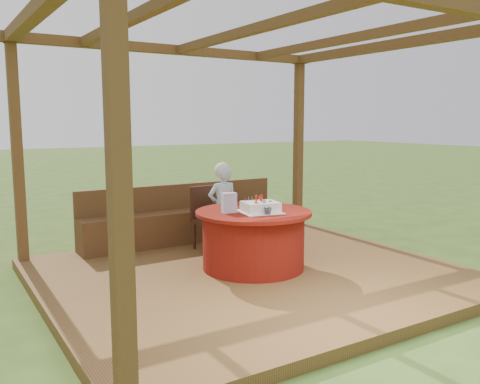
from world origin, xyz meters
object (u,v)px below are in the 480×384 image
Objects in this scene: gift_bag at (229,203)px; drinking_glass at (268,211)px; table at (253,239)px; bench at (186,223)px; elderly_woman at (223,205)px; birthday_cake at (260,207)px; chair at (207,216)px.

drinking_glass is (0.29, -0.35, -0.07)m from gift_bag.
drinking_glass is (-0.01, -0.30, 0.37)m from table.
bench is 1.97m from drinking_glass.
elderly_woman is 1.02m from gift_bag.
birthday_cake is at bearing -86.43° from bench.
gift_bag is (-0.29, 0.05, 0.44)m from table.
bench is at bearing 93.57° from birthday_cake.
elderly_woman is at bearing -34.06° from chair.
birthday_cake reaches higher than bench.
drinking_glass reaches higher than table.
gift_bag is (-0.32, 0.16, 0.05)m from birthday_cake.
gift_bag is 2.53× the size of drinking_glass.
birthday_cake is 2.33× the size of gift_bag.
table is 0.48m from drinking_glass.
chair is (-0.03, 1.07, 0.11)m from table.
chair is 9.45× the size of drinking_glass.
table is 0.53m from gift_bag.
chair is at bearing -84.10° from bench.
gift_bag is at bearing 153.26° from birthday_cake.
table is at bearing -98.38° from elderly_woman.
bench is 33.92× the size of drinking_glass.
gift_bag reaches higher than table.
elderly_woman is (0.14, 0.96, 0.25)m from table.
table is 1.59× the size of chair.
drinking_glass is at bearing -89.12° from chair.
table is at bearing -88.56° from chair.
elderly_woman reaches higher than gift_bag.
chair is 1.11m from gift_bag.
elderly_woman is at bearing 83.73° from birthday_cake.
elderly_woman is at bearing 83.30° from drinking_glass.
elderly_woman is 1.27m from drinking_glass.
bench is 3.59× the size of chair.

